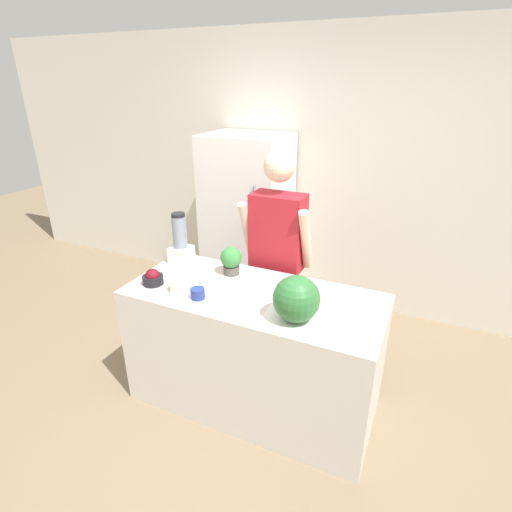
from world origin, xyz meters
name	(u,v)px	position (x,y,z in m)	size (l,w,h in m)	color
ground_plane	(231,435)	(0.00, 0.00, 0.00)	(14.00, 14.00, 0.00)	#7F6B51
wall_back	(328,176)	(0.00, 2.06, 1.30)	(8.00, 0.06, 2.60)	silver
counter_island	(254,349)	(0.00, 0.37, 0.44)	(1.67, 0.73, 0.88)	beige
refrigerator	(247,222)	(-0.69, 1.70, 0.85)	(0.76, 0.65, 1.69)	white
person	(277,260)	(-0.06, 0.91, 0.88)	(0.53, 0.27, 1.70)	#4C608C
cutting_board	(294,318)	(0.34, 0.19, 0.89)	(0.34, 0.28, 0.01)	white
watermelon	(296,299)	(0.35, 0.17, 1.03)	(0.27, 0.27, 0.27)	#2D6B33
bowl_cherries	(153,278)	(-0.67, 0.20, 0.92)	(0.14, 0.14, 0.11)	black
bowl_cream	(180,284)	(-0.45, 0.20, 0.93)	(0.14, 0.14, 0.11)	white
bowl_small_blue	(198,293)	(-0.29, 0.16, 0.91)	(0.09, 0.09, 0.07)	navy
blender	(180,242)	(-0.70, 0.58, 1.04)	(0.15, 0.15, 0.38)	silver
potted_plant	(231,260)	(-0.26, 0.56, 0.99)	(0.15, 0.15, 0.20)	#514C47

